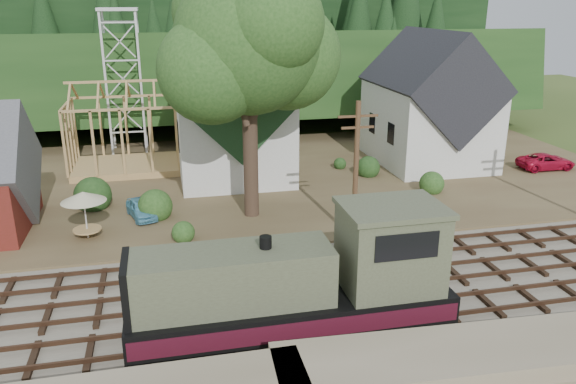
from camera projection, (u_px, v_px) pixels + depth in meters
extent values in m
plane|color=#384C1E|center=(244.00, 301.00, 25.44)|extent=(140.00, 140.00, 0.00)
cube|color=#726B5B|center=(244.00, 300.00, 25.41)|extent=(64.00, 11.00, 0.16)
cube|color=brown|center=(208.00, 181.00, 42.01)|extent=(64.00, 26.00, 0.30)
cube|color=#1E3F19|center=(190.00, 120.00, 64.23)|extent=(70.00, 28.96, 12.74)
cube|color=black|center=(183.00, 98.00, 79.00)|extent=(80.00, 20.00, 12.00)
cube|color=silver|center=(230.00, 130.00, 43.20)|extent=(8.00, 12.00, 6.40)
cube|color=#1A391A|center=(229.00, 88.00, 42.17)|extent=(8.40, 12.96, 8.40)
cube|color=silver|center=(239.00, 70.00, 35.98)|extent=(2.40, 2.40, 4.00)
cone|color=#1A391A|center=(238.00, 17.00, 34.92)|extent=(5.37, 5.37, 2.60)
cube|color=silver|center=(428.00, 123.00, 45.60)|extent=(8.00, 10.00, 6.40)
cube|color=black|center=(431.00, 84.00, 44.57)|extent=(8.40, 10.80, 8.40)
cube|color=tan|center=(128.00, 166.00, 44.33)|extent=(8.00, 6.00, 0.50)
cube|color=tan|center=(119.00, 81.00, 42.19)|extent=(8.00, 0.18, 0.18)
cube|color=silver|center=(106.00, 85.00, 46.43)|extent=(0.18, 0.18, 12.00)
cube|color=silver|center=(141.00, 84.00, 47.02)|extent=(0.18, 0.18, 12.00)
cube|color=silver|center=(109.00, 81.00, 49.02)|extent=(0.18, 0.18, 12.00)
cube|color=silver|center=(142.00, 80.00, 49.60)|extent=(0.18, 0.18, 12.00)
cube|color=silver|center=(118.00, 9.00, 46.09)|extent=(3.20, 3.20, 0.25)
cylinder|color=#38281E|center=(250.00, 152.00, 33.70)|extent=(0.90, 0.90, 8.00)
sphere|color=#23491B|center=(248.00, 41.00, 31.61)|extent=(8.40, 8.40, 8.40)
sphere|color=#23491B|center=(287.00, 56.00, 33.37)|extent=(6.40, 6.40, 6.40)
sphere|color=#23491B|center=(211.00, 70.00, 30.90)|extent=(6.00, 6.00, 6.00)
cylinder|color=#4C331E|center=(356.00, 175.00, 30.41)|extent=(0.28, 0.28, 8.00)
cube|color=#4C331E|center=(358.00, 116.00, 29.38)|extent=(2.20, 0.12, 0.12)
cube|color=#4C331E|center=(358.00, 127.00, 29.57)|extent=(1.80, 0.12, 0.12)
cube|color=black|center=(293.00, 326.00, 22.88)|extent=(12.84, 2.68, 0.37)
cube|color=black|center=(293.00, 310.00, 22.64)|extent=(12.84, 3.10, 1.18)
cube|color=#484B36|center=(233.00, 278.00, 21.60)|extent=(7.70, 2.46, 2.25)
cube|color=#484B36|center=(390.00, 248.00, 22.74)|extent=(3.85, 3.00, 3.42)
cube|color=#484B36|center=(393.00, 208.00, 22.18)|extent=(4.07, 3.21, 0.21)
cube|color=black|center=(407.00, 247.00, 21.10)|extent=(2.57, 0.06, 1.07)
cube|color=#420E1C|center=(302.00, 331.00, 21.19)|extent=(12.84, 0.04, 0.75)
cube|color=#420E1C|center=(284.00, 291.00, 24.09)|extent=(12.84, 0.04, 0.75)
cylinder|color=black|center=(266.00, 245.00, 21.47)|extent=(0.47, 0.47, 0.75)
imported|color=#60B1CF|center=(141.00, 209.00, 34.35)|extent=(2.21, 3.55, 1.13)
imported|color=red|center=(546.00, 161.00, 44.30)|extent=(4.51, 2.15, 1.24)
cylinder|color=silver|center=(86.00, 217.00, 31.17)|extent=(0.11, 0.11, 2.45)
cylinder|color=tan|center=(87.00, 229.00, 31.40)|extent=(1.56, 1.56, 0.09)
cone|color=beige|center=(83.00, 197.00, 30.77)|extent=(2.45, 2.45, 0.56)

